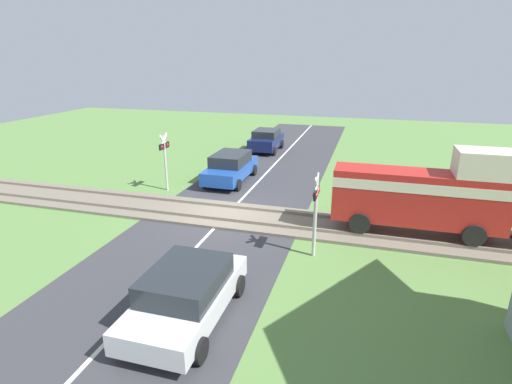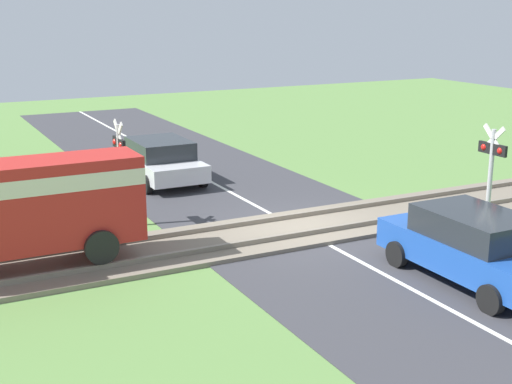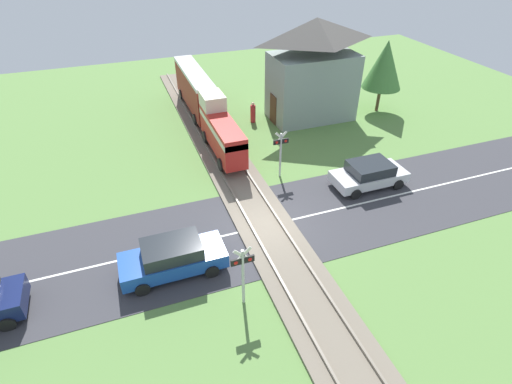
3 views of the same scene
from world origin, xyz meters
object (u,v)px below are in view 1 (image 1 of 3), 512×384
(car_far_side, at_px, (187,293))
(crossing_signal_west_approach, at_px, (165,154))
(car_behind_queue, at_px, (266,140))
(crossing_signal_east_approach, at_px, (316,205))
(car_near_crossing, at_px, (231,167))

(car_far_side, bearing_deg, crossing_signal_west_approach, -149.25)
(car_behind_queue, distance_m, crossing_signal_west_approach, 10.08)
(car_far_side, height_order, crossing_signal_east_approach, crossing_signal_east_approach)
(car_behind_queue, height_order, crossing_signal_east_approach, crossing_signal_east_approach)
(crossing_signal_west_approach, xyz_separation_m, crossing_signal_east_approach, (4.94, 8.07, 0.00))
(car_behind_queue, relative_size, crossing_signal_west_approach, 1.27)
(car_far_side, xyz_separation_m, crossing_signal_east_approach, (-4.27, 2.60, 1.09))
(car_near_crossing, xyz_separation_m, car_far_side, (11.45, 2.88, -0.05))
(car_near_crossing, xyz_separation_m, car_behind_queue, (-7.44, 0.00, -0.00))
(car_near_crossing, relative_size, crossing_signal_east_approach, 1.54)
(car_near_crossing, distance_m, car_far_side, 11.81)
(crossing_signal_east_approach, bearing_deg, car_behind_queue, -159.46)
(car_far_side, relative_size, crossing_signal_west_approach, 1.45)
(car_near_crossing, distance_m, crossing_signal_east_approach, 9.09)
(crossing_signal_west_approach, bearing_deg, car_far_side, 30.75)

